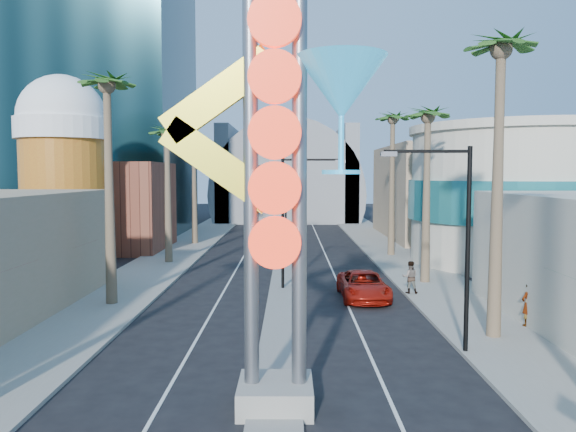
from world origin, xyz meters
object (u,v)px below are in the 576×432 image
object	(u,v)px
red_pickup	(363,285)
pedestrian_a	(528,304)
neon_sign	(303,161)
pedestrian_b	(410,277)

from	to	relation	value
red_pickup	pedestrian_a	size ratio (longest dim) A/B	2.81
neon_sign	pedestrian_b	xyz separation A→B (m)	(6.48, 15.56, -6.23)
red_pickup	pedestrian_b	distance (m)	2.92
neon_sign	red_pickup	world-z (taller)	neon_sign
red_pickup	pedestrian_a	xyz separation A→B (m)	(6.58, -6.09, 0.36)
pedestrian_a	pedestrian_b	distance (m)	7.92
neon_sign	pedestrian_b	world-z (taller)	neon_sign
red_pickup	pedestrian_a	distance (m)	8.97
pedestrian_a	neon_sign	bearing A→B (deg)	15.56
pedestrian_a	pedestrian_b	size ratio (longest dim) A/B	1.05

